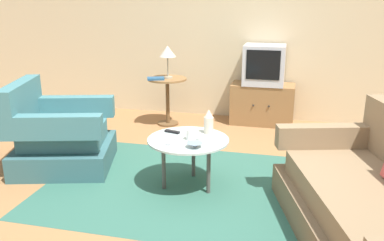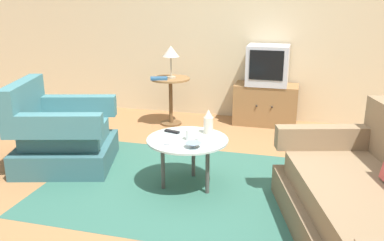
{
  "view_description": "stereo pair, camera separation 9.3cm",
  "coord_description": "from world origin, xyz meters",
  "px_view_note": "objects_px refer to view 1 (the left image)",
  "views": [
    {
      "loc": [
        0.81,
        -3.21,
        1.68
      ],
      "look_at": [
        -0.06,
        0.37,
        0.55
      ],
      "focal_mm": 38.53,
      "sensor_mm": 36.0,
      "label": 1
    },
    {
      "loc": [
        0.9,
        -3.18,
        1.68
      ],
      "look_at": [
        -0.06,
        0.37,
        0.55
      ],
      "focal_mm": 38.53,
      "sensor_mm": 36.0,
      "label": 2
    }
  ],
  "objects_px": {
    "couch": "(380,211)",
    "tv_remote_silver": "(170,142)",
    "mug": "(192,135)",
    "bowl": "(195,145)",
    "coffee_table": "(188,143)",
    "tv_remote_dark": "(172,132)",
    "side_table": "(167,91)",
    "vase": "(209,122)",
    "table_lamp": "(168,53)",
    "tv_stand": "(262,104)",
    "television": "(264,65)",
    "book": "(156,78)",
    "armchair": "(59,138)"
  },
  "relations": [
    {
      "from": "side_table",
      "to": "couch",
      "type": "bearing_deg",
      "value": -47.22
    },
    {
      "from": "television",
      "to": "table_lamp",
      "type": "distance_m",
      "value": 1.27
    },
    {
      "from": "tv_remote_dark",
      "to": "book",
      "type": "distance_m",
      "value": 1.65
    },
    {
      "from": "tv_stand",
      "to": "bowl",
      "type": "height_order",
      "value": "tv_stand"
    },
    {
      "from": "table_lamp",
      "to": "vase",
      "type": "xyz_separation_m",
      "value": [
        0.86,
        -1.57,
        -0.4
      ]
    },
    {
      "from": "bowl",
      "to": "tv_remote_dark",
      "type": "xyz_separation_m",
      "value": [
        -0.29,
        0.32,
        -0.01
      ]
    },
    {
      "from": "tv_remote_silver",
      "to": "armchair",
      "type": "bearing_deg",
      "value": 78.07
    },
    {
      "from": "mug",
      "to": "bowl",
      "type": "distance_m",
      "value": 0.19
    },
    {
      "from": "tv_remote_dark",
      "to": "tv_remote_silver",
      "type": "xyz_separation_m",
      "value": [
        0.06,
        -0.27,
        -0.0
      ]
    },
    {
      "from": "armchair",
      "to": "mug",
      "type": "relative_size",
      "value": 8.22
    },
    {
      "from": "side_table",
      "to": "coffee_table",
      "type": "bearing_deg",
      "value": -67.66
    },
    {
      "from": "vase",
      "to": "mug",
      "type": "bearing_deg",
      "value": -116.91
    },
    {
      "from": "couch",
      "to": "bowl",
      "type": "height_order",
      "value": "couch"
    },
    {
      "from": "coffee_table",
      "to": "vase",
      "type": "distance_m",
      "value": 0.29
    },
    {
      "from": "coffee_table",
      "to": "tv_remote_dark",
      "type": "xyz_separation_m",
      "value": [
        -0.18,
        0.13,
        0.05
      ]
    },
    {
      "from": "television",
      "to": "tv_remote_dark",
      "type": "distance_m",
      "value": 2.12
    },
    {
      "from": "armchair",
      "to": "tv_remote_silver",
      "type": "height_order",
      "value": "armchair"
    },
    {
      "from": "armchair",
      "to": "couch",
      "type": "bearing_deg",
      "value": 59.3
    },
    {
      "from": "television",
      "to": "tv_remote_dark",
      "type": "relative_size",
      "value": 3.52
    },
    {
      "from": "television",
      "to": "mug",
      "type": "height_order",
      "value": "television"
    },
    {
      "from": "side_table",
      "to": "table_lamp",
      "type": "xyz_separation_m",
      "value": [
        0.01,
        0.0,
        0.51
      ]
    },
    {
      "from": "tv_stand",
      "to": "table_lamp",
      "type": "xyz_separation_m",
      "value": [
        -1.21,
        -0.34,
        0.69
      ]
    },
    {
      "from": "bowl",
      "to": "couch",
      "type": "bearing_deg",
      "value": -17.59
    },
    {
      "from": "tv_stand",
      "to": "table_lamp",
      "type": "distance_m",
      "value": 1.44
    },
    {
      "from": "mug",
      "to": "vase",
      "type": "bearing_deg",
      "value": 63.09
    },
    {
      "from": "coffee_table",
      "to": "mug",
      "type": "distance_m",
      "value": 0.1
    },
    {
      "from": "coffee_table",
      "to": "tv_remote_silver",
      "type": "xyz_separation_m",
      "value": [
        -0.12,
        -0.14,
        0.05
      ]
    },
    {
      "from": "tv_remote_dark",
      "to": "book",
      "type": "xyz_separation_m",
      "value": [
        -0.65,
        1.5,
        0.18
      ]
    },
    {
      "from": "vase",
      "to": "bowl",
      "type": "xyz_separation_m",
      "value": [
        -0.04,
        -0.39,
        -0.09
      ]
    },
    {
      "from": "bowl",
      "to": "tv_remote_silver",
      "type": "xyz_separation_m",
      "value": [
        -0.23,
        0.05,
        -0.01
      ]
    },
    {
      "from": "television",
      "to": "tv_remote_dark",
      "type": "height_order",
      "value": "television"
    },
    {
      "from": "tv_remote_dark",
      "to": "tv_remote_silver",
      "type": "distance_m",
      "value": 0.27
    },
    {
      "from": "table_lamp",
      "to": "television",
      "type": "bearing_deg",
      "value": 15.61
    },
    {
      "from": "side_table",
      "to": "television",
      "type": "distance_m",
      "value": 1.32
    },
    {
      "from": "vase",
      "to": "mug",
      "type": "xyz_separation_m",
      "value": [
        -0.11,
        -0.21,
        -0.06
      ]
    },
    {
      "from": "armchair",
      "to": "tv_remote_dark",
      "type": "height_order",
      "value": "armchair"
    },
    {
      "from": "tv_stand",
      "to": "tv_remote_silver",
      "type": "bearing_deg",
      "value": -105.55
    },
    {
      "from": "vase",
      "to": "tv_remote_silver",
      "type": "xyz_separation_m",
      "value": [
        -0.27,
        -0.33,
        -0.1
      ]
    },
    {
      "from": "mug",
      "to": "tv_remote_silver",
      "type": "xyz_separation_m",
      "value": [
        -0.16,
        -0.12,
        -0.04
      ]
    },
    {
      "from": "table_lamp",
      "to": "bowl",
      "type": "relative_size",
      "value": 2.97
    },
    {
      "from": "side_table",
      "to": "tv_remote_dark",
      "type": "relative_size",
      "value": 4.21
    },
    {
      "from": "armchair",
      "to": "coffee_table",
      "type": "bearing_deg",
      "value": 68.43
    },
    {
      "from": "vase",
      "to": "tv_remote_dark",
      "type": "relative_size",
      "value": 1.5
    },
    {
      "from": "couch",
      "to": "tv_remote_silver",
      "type": "relative_size",
      "value": 12.93
    },
    {
      "from": "tv_stand",
      "to": "table_lamp",
      "type": "bearing_deg",
      "value": -164.24
    },
    {
      "from": "couch",
      "to": "vase",
      "type": "xyz_separation_m",
      "value": [
        -1.35,
        0.83,
        0.28
      ]
    },
    {
      "from": "television",
      "to": "vase",
      "type": "bearing_deg",
      "value": -100.59
    },
    {
      "from": "vase",
      "to": "bowl",
      "type": "bearing_deg",
      "value": -95.68
    },
    {
      "from": "vase",
      "to": "tv_remote_dark",
      "type": "height_order",
      "value": "vase"
    },
    {
      "from": "armchair",
      "to": "bowl",
      "type": "height_order",
      "value": "armchair"
    }
  ]
}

